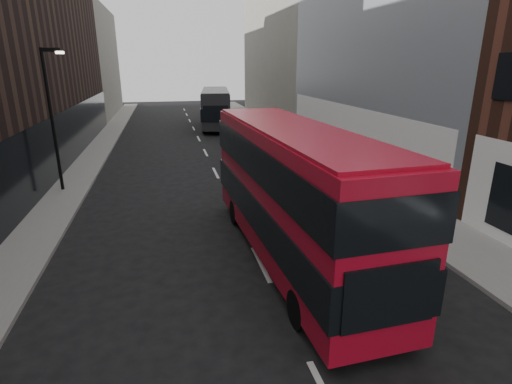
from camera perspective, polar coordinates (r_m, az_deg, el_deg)
sidewalk_right at (r=31.16m, az=6.89°, el=6.00°), size 3.00×80.00×0.15m
sidewalk_left at (r=29.85m, az=-22.51°, el=4.23°), size 2.00×80.00×0.15m
building_modern_block at (r=28.74m, az=18.83°, el=23.96°), size 5.03×22.00×20.00m
building_victorian at (r=49.87m, az=4.08°, el=21.59°), size 6.50×24.00×21.00m
building_left_mid at (r=34.80m, az=-28.54°, el=16.79°), size 5.00×24.00×14.00m
building_left_far at (r=56.37m, az=-22.64°, el=16.69°), size 5.00×20.00×13.00m
street_lamp at (r=22.47m, az=-27.07°, el=10.23°), size 1.06×0.22×7.00m
red_bus at (r=13.11m, az=5.24°, el=0.50°), size 3.25×11.44×4.57m
grey_bus at (r=43.03m, az=-5.79°, el=11.99°), size 4.24×12.11×3.84m
car_a at (r=17.23m, az=1.92°, el=-1.63°), size 2.15×4.18×1.36m
car_b at (r=26.46m, az=-1.44°, el=5.59°), size 2.23×4.97×1.58m
car_c at (r=37.63m, az=-1.43°, el=9.15°), size 2.59×5.07×1.41m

